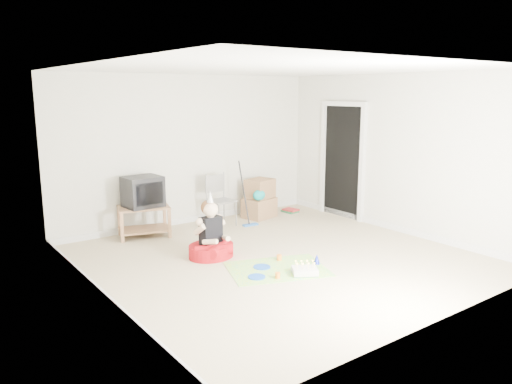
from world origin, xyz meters
TOP-DOWN VIEW (x-y plane):
  - ground at (0.00, 0.00)m, footprint 5.00×5.00m
  - doorway_recess at (2.48, 1.20)m, footprint 0.02×0.90m
  - tv_stand at (-1.07, 2.12)m, footprint 0.90×0.70m
  - crt_tv at (-1.07, 2.12)m, footprint 0.59×0.50m
  - folding_chair at (0.29, 1.95)m, footprint 0.44×0.42m
  - cardboard_boxes at (1.18, 2.04)m, footprint 0.65×0.56m
  - floor_mop at (0.69, 1.65)m, footprint 0.28×0.37m
  - book_pile at (1.91, 2.01)m, footprint 0.25×0.31m
  - seated_woman at (-0.73, 0.61)m, footprint 0.74×0.74m
  - party_mat at (-0.29, -0.34)m, footprint 1.52×1.31m
  - birthday_cake at (-0.13, -0.70)m, footprint 0.40×0.38m
  - blue_plate_near at (-0.42, -0.17)m, footprint 0.33×0.33m
  - blue_plate_far at (-0.70, -0.43)m, footprint 0.30×0.30m
  - orange_cup_near at (-0.06, -0.09)m, footprint 0.08×0.08m
  - orange_cup_far at (-0.50, -0.61)m, footprint 0.09×0.09m
  - blue_party_hat at (0.26, -0.50)m, footprint 0.10×0.10m

SIDE VIEW (x-z plane):
  - ground at x=0.00m, z-range 0.00..0.00m
  - party_mat at x=-0.29m, z-range 0.00..0.01m
  - blue_plate_far at x=-0.70m, z-range 0.01..0.02m
  - blue_plate_near at x=-0.42m, z-range 0.01..0.02m
  - book_pile at x=1.91m, z-range 0.00..0.06m
  - orange_cup_far at x=-0.50m, z-range 0.01..0.08m
  - birthday_cake at x=-0.13m, z-range -0.03..0.12m
  - orange_cup_near at x=-0.06m, z-range 0.01..0.09m
  - blue_party_hat at x=0.26m, z-range 0.01..0.14m
  - seated_woman at x=-0.73m, z-range -0.27..0.69m
  - floor_mop at x=0.69m, z-range -0.29..0.82m
  - tv_stand at x=-1.07m, z-range 0.04..0.54m
  - cardboard_boxes at x=1.18m, z-range -0.01..0.70m
  - folding_chair at x=0.29m, z-range -0.01..0.90m
  - crt_tv at x=-1.07m, z-range 0.50..0.99m
  - doorway_recess at x=2.48m, z-range 0.00..2.05m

